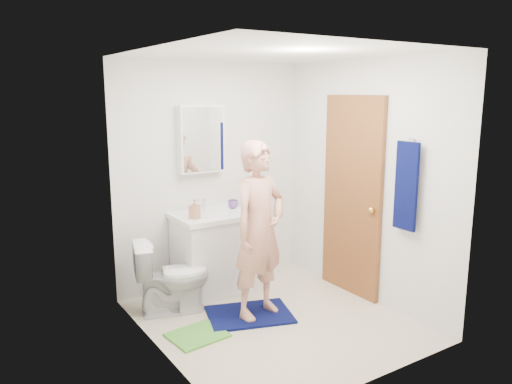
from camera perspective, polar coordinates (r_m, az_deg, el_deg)
floor at (r=4.79m, az=2.14°, el=-14.50°), size 2.20×2.40×0.02m
ceiling at (r=4.32m, az=2.38°, el=15.75°), size 2.20×2.40×0.02m
wall_back at (r=5.42m, az=-5.13°, el=1.98°), size 2.20×0.02×2.40m
wall_front at (r=3.51m, az=13.72°, el=-3.48°), size 2.20×0.02×2.40m
wall_left at (r=3.88m, az=-11.28°, el=-1.94°), size 0.02×2.40×2.40m
wall_right at (r=5.11m, az=12.49°, el=1.18°), size 0.02×2.40×2.40m
vanity_cabinet at (r=5.29m, az=-4.92°, el=-7.20°), size 0.75×0.55×0.80m
countertop at (r=5.17m, az=-5.00°, el=-2.72°), size 0.79×0.59×0.05m
sink_basin at (r=5.16m, az=-5.00°, el=-2.56°), size 0.40×0.40×0.03m
faucet at (r=5.30m, az=-5.93°, el=-1.43°), size 0.03×0.03×0.12m
medicine_cabinet at (r=5.24m, az=-6.31°, el=6.04°), size 0.50×0.12×0.70m
mirror_panel at (r=5.18m, az=-6.00°, el=5.99°), size 0.46×0.01×0.66m
door at (r=5.22m, az=10.90°, el=-0.51°), size 0.05×0.80×2.05m
door_knob at (r=4.98m, az=13.07°, el=-2.03°), size 0.07×0.07×0.07m
towel at (r=4.66m, az=16.79°, el=0.64°), size 0.03×0.24×0.80m
towel_hook at (r=4.64m, az=17.41°, el=5.79°), size 0.06×0.02×0.02m
toilet at (r=4.88m, az=-9.57°, el=-9.49°), size 0.78×0.57×0.71m
bath_mat at (r=4.86m, az=-0.76°, el=-13.82°), size 0.91×0.77×0.02m
green_rug at (r=4.52m, az=-6.72°, el=-15.94°), size 0.50×0.44×0.02m
soap_dispenser at (r=4.96m, az=-7.04°, el=-1.92°), size 0.12×0.12×0.19m
toothbrush_cup at (r=5.37m, az=-2.65°, el=-1.39°), size 0.13×0.13×0.09m
man at (r=4.57m, az=0.37°, el=-4.35°), size 0.67×0.52×1.64m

